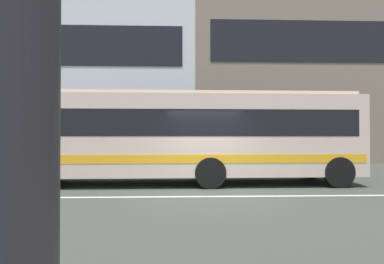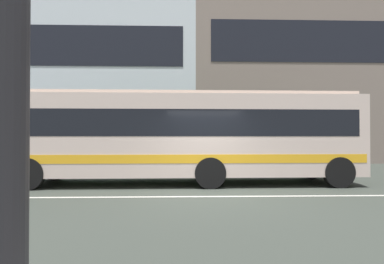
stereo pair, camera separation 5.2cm
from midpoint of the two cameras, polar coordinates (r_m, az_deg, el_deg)
name	(u,v)px [view 2 (the right image)]	position (r m, az deg, el deg)	size (l,w,h in m)	color
ground_plane	(210,197)	(9.63, 3.17, -10.71)	(160.00, 160.00, 0.00)	#3D443C
lane_centre_line	(210,196)	(9.63, 3.17, -10.69)	(60.00, 0.16, 0.01)	silver
hedge_row_far	(188,162)	(16.07, -0.62, -5.05)	(12.21, 1.10, 0.93)	#34742F
apartment_block_left	(64,77)	(27.59, -20.55, 8.63)	(19.33, 10.34, 12.31)	silver
apartment_block_right	(343,74)	(29.08, 23.94, 8.84)	(23.18, 10.34, 12.99)	gray
transit_bus	(186,134)	(12.05, -0.91, -0.36)	(11.94, 2.78, 3.17)	beige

